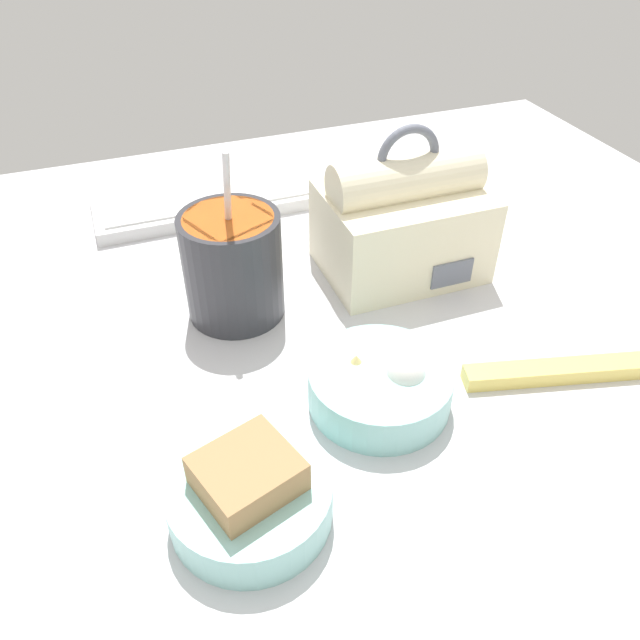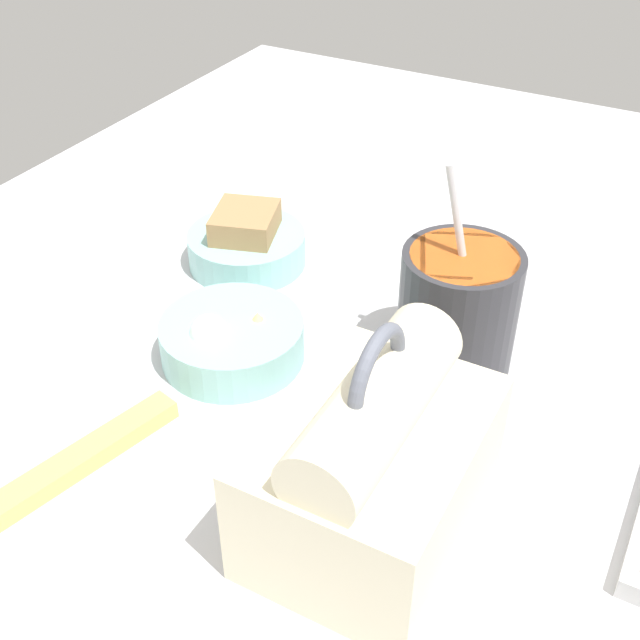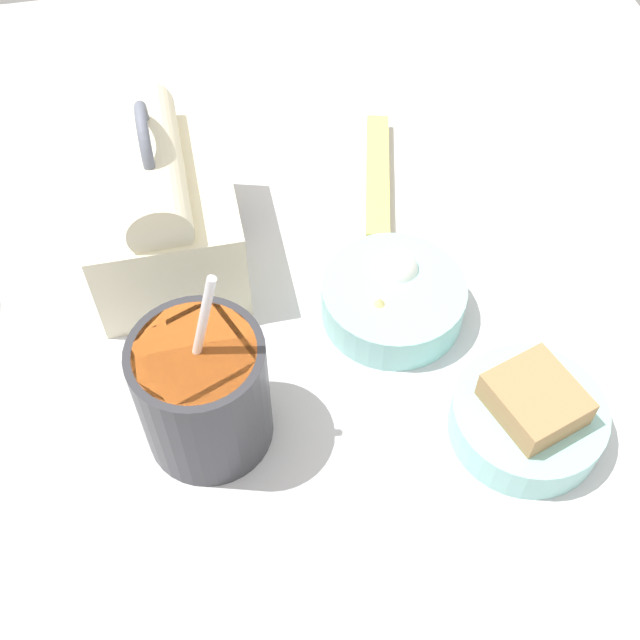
{
  "view_description": "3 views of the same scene",
  "coord_description": "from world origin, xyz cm",
  "px_view_note": "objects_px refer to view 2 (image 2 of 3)",
  "views": [
    {
      "loc": [
        -10.48,
        -45.86,
        44.94
      ],
      "look_at": [
        5.9,
        -1.66,
        7.0
      ],
      "focal_mm": 35.0,
      "sensor_mm": 36.0,
      "label": 1
    },
    {
      "loc": [
        56.44,
        25.7,
        49.9
      ],
      "look_at": [
        5.9,
        -1.66,
        7.0
      ],
      "focal_mm": 45.0,
      "sensor_mm": 36.0,
      "label": 2
    },
    {
      "loc": [
        -34.73,
        6.89,
        62.39
      ],
      "look_at": [
        5.9,
        -1.66,
        7.0
      ],
      "focal_mm": 45.0,
      "sensor_mm": 36.0,
      "label": 3
    }
  ],
  "objects_px": {
    "bento_bowl_sandwich": "(247,244)",
    "chopstick_case": "(78,461)",
    "lunch_bag": "(372,463)",
    "bento_bowl_snacks": "(232,339)",
    "soup_cup": "(460,306)"
  },
  "relations": [
    {
      "from": "bento_bowl_sandwich",
      "to": "chopstick_case",
      "type": "xyz_separation_m",
      "value": [
        0.32,
        0.05,
        -0.02
      ]
    },
    {
      "from": "bento_bowl_sandwich",
      "to": "lunch_bag",
      "type": "bearing_deg",
      "value": 46.35
    },
    {
      "from": "lunch_bag",
      "to": "bento_bowl_snacks",
      "type": "distance_m",
      "value": 0.23
    },
    {
      "from": "lunch_bag",
      "to": "chopstick_case",
      "type": "relative_size",
      "value": 0.99
    },
    {
      "from": "bento_bowl_sandwich",
      "to": "chopstick_case",
      "type": "height_order",
      "value": "bento_bowl_sandwich"
    },
    {
      "from": "soup_cup",
      "to": "chopstick_case",
      "type": "distance_m",
      "value": 0.35
    },
    {
      "from": "lunch_bag",
      "to": "soup_cup",
      "type": "relative_size",
      "value": 0.92
    },
    {
      "from": "soup_cup",
      "to": "chopstick_case",
      "type": "bearing_deg",
      "value": -38.35
    },
    {
      "from": "bento_bowl_snacks",
      "to": "chopstick_case",
      "type": "height_order",
      "value": "bento_bowl_snacks"
    },
    {
      "from": "bento_bowl_snacks",
      "to": "soup_cup",
      "type": "bearing_deg",
      "value": 117.42
    },
    {
      "from": "soup_cup",
      "to": "lunch_bag",
      "type": "bearing_deg",
      "value": 3.76
    },
    {
      "from": "lunch_bag",
      "to": "bento_bowl_sandwich",
      "type": "distance_m",
      "value": 0.38
    },
    {
      "from": "soup_cup",
      "to": "bento_bowl_sandwich",
      "type": "height_order",
      "value": "soup_cup"
    },
    {
      "from": "lunch_bag",
      "to": "chopstick_case",
      "type": "bearing_deg",
      "value": -75.29
    },
    {
      "from": "bento_bowl_sandwich",
      "to": "chopstick_case",
      "type": "relative_size",
      "value": 0.7
    }
  ]
}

